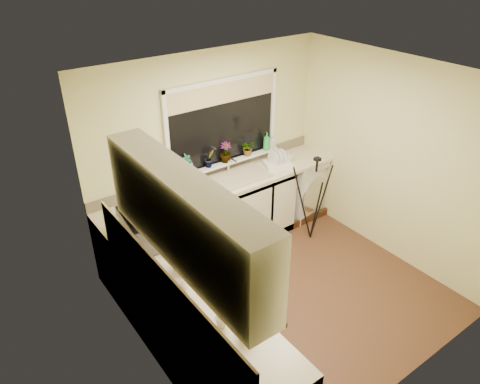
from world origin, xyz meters
name	(u,v)px	position (x,y,z in m)	size (l,w,h in m)	color
floor	(284,294)	(0.00, 0.00, 0.00)	(3.20, 3.20, 0.00)	#553522
ceiling	(298,80)	(0.00, 0.00, 2.45)	(3.20, 3.20, 0.00)	white
wall_back	(209,151)	(0.00, 1.50, 1.23)	(3.20, 3.20, 0.00)	beige
wall_front	(421,282)	(0.00, -1.50, 1.23)	(3.20, 3.20, 0.00)	beige
wall_left	(144,260)	(-1.60, 0.00, 1.23)	(3.00, 3.00, 0.00)	beige
wall_right	(392,160)	(1.60, 0.00, 1.23)	(3.00, 3.00, 0.00)	beige
base_cabinet_back	(202,224)	(-0.33, 1.20, 0.43)	(2.55, 0.60, 0.86)	silver
base_cabinet_left	(199,335)	(-1.30, -0.30, 0.43)	(0.54, 2.40, 0.86)	silver
worktop_back	(223,185)	(0.00, 1.20, 0.88)	(3.20, 0.60, 0.04)	beige
worktop_left	(196,297)	(-1.30, -0.30, 0.88)	(0.60, 2.40, 0.04)	beige
upper_cabinet	(184,219)	(-1.44, -0.45, 1.80)	(0.28, 1.90, 0.70)	silver
splashback_left	(163,289)	(-1.59, -0.30, 1.12)	(0.02, 2.40, 0.45)	beige
splashback_back	(210,169)	(0.00, 1.49, 0.97)	(3.20, 0.02, 0.14)	beige
window_glass	(223,123)	(0.20, 1.49, 1.55)	(1.50, 0.02, 1.00)	black
window_blind	(223,93)	(0.20, 1.46, 1.92)	(1.50, 0.02, 0.25)	tan
windowsill	(226,162)	(0.20, 1.43, 1.04)	(1.60, 0.14, 0.03)	white
sink	(237,178)	(0.20, 1.20, 0.91)	(0.82, 0.46, 0.03)	tan
faucet	(228,165)	(0.20, 1.38, 1.02)	(0.03, 0.03, 0.24)	silver
washing_machine	(299,184)	(1.32, 1.24, 0.44)	(0.62, 0.60, 0.88)	silver
laptop	(192,186)	(-0.41, 1.25, 0.97)	(0.48, 0.47, 0.27)	#9999A0
kettle	(184,260)	(-1.21, 0.05, 1.02)	(0.18, 0.18, 0.24)	white
dish_rack	(278,164)	(0.85, 1.17, 0.93)	(0.35, 0.26, 0.05)	white
tripod	(314,199)	(1.00, 0.63, 0.59)	(0.59, 0.59, 1.18)	black
glass_jug	(246,324)	(-1.20, -0.87, 0.99)	(0.12, 0.12, 0.18)	#B4BABF
steel_jar	(184,281)	(-1.32, -0.14, 0.96)	(0.08, 0.08, 0.11)	white
microwave	(145,228)	(-1.29, 0.66, 1.06)	(0.56, 0.38, 0.31)	silver
plant_a	(188,164)	(-0.36, 1.42, 1.18)	(0.14, 0.09, 0.26)	#999999
plant_b	(209,158)	(-0.05, 1.42, 1.16)	(0.12, 0.10, 0.23)	#999999
plant_c	(225,152)	(0.19, 1.42, 1.18)	(0.15, 0.15, 0.26)	#999999
plant_d	(248,148)	(0.53, 1.42, 1.15)	(0.18, 0.16, 0.20)	#999999
soap_bottle_green	(267,141)	(0.83, 1.40, 1.17)	(0.09, 0.09, 0.24)	green
soap_bottle_clear	(272,142)	(0.93, 1.40, 1.14)	(0.08, 0.08, 0.18)	#999999
cup_back	(289,157)	(1.07, 1.21, 0.95)	(0.13, 0.13, 0.10)	silver
cup_left	(221,321)	(-1.32, -0.70, 0.95)	(0.10, 0.10, 0.10)	#ECE3C3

